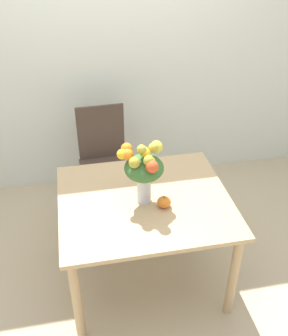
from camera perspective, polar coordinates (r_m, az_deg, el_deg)
The scene contains 6 objects.
ground_plane at distance 3.06m, azimuth 0.07°, elevation -15.18°, with size 12.00×12.00×0.00m, color tan.
wall_back at distance 3.47m, azimuth -4.48°, elevation 17.82°, with size 8.00×0.06×2.70m.
dining_table at distance 2.62m, azimuth 0.08°, elevation -6.24°, with size 1.11×0.96×0.72m.
flower_vase at distance 2.39m, azimuth -0.08°, elevation -0.08°, with size 0.28×0.28×0.43m.
pumpkin at distance 2.48m, azimuth 2.92°, elevation -4.95°, with size 0.09×0.09×0.08m.
dining_chair_near_window at distance 3.37m, azimuth -5.76°, elevation 1.00°, with size 0.43×0.43×0.95m.
Camera 1 is at (-0.39, -1.96, 2.31)m, focal length 42.00 mm.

